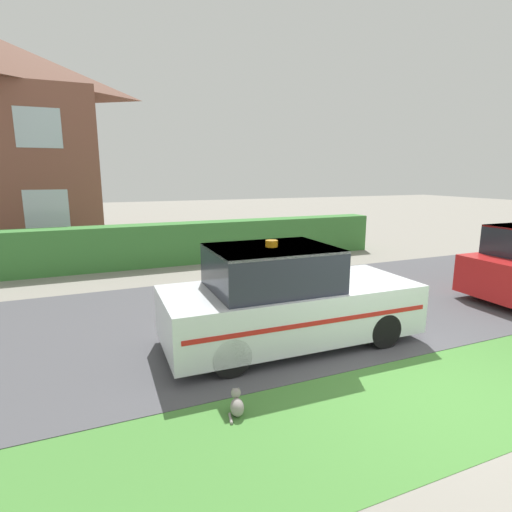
# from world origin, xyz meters

# --- Properties ---
(ground_plane) EXTENTS (80.00, 80.00, 0.00)m
(ground_plane) POSITION_xyz_m (0.00, 0.00, 0.00)
(ground_plane) COLOR gray
(road_strip) EXTENTS (28.00, 5.63, 0.01)m
(road_strip) POSITION_xyz_m (0.00, 3.71, 0.01)
(road_strip) COLOR #4C4C51
(road_strip) RESTS_ON ground
(lawn_verge) EXTENTS (28.00, 2.05, 0.01)m
(lawn_verge) POSITION_xyz_m (0.00, -0.13, 0.00)
(lawn_verge) COLOR #478438
(lawn_verge) RESTS_ON ground
(garden_hedge) EXTENTS (13.00, 0.80, 1.29)m
(garden_hedge) POSITION_xyz_m (-0.95, 8.97, 0.64)
(garden_hedge) COLOR #3D7F38
(garden_hedge) RESTS_ON ground
(police_car) EXTENTS (4.24, 1.79, 1.75)m
(police_car) POSITION_xyz_m (-1.04, 2.16, 0.76)
(police_car) COLOR black
(police_car) RESTS_ON road_strip
(cat) EXTENTS (0.24, 0.32, 0.30)m
(cat) POSITION_xyz_m (-2.50, 0.55, 0.12)
(cat) COLOR gray
(cat) RESTS_ON ground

